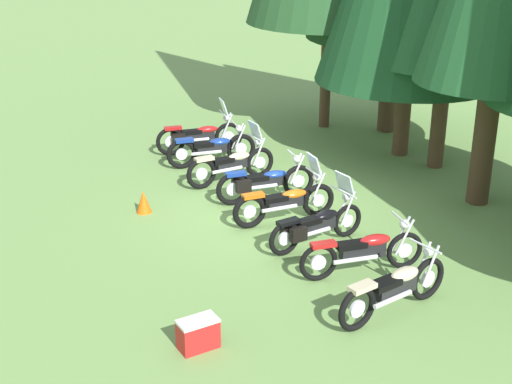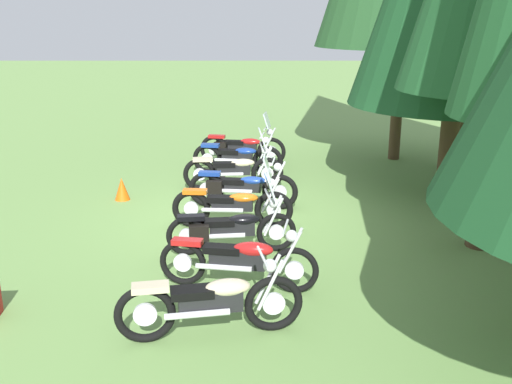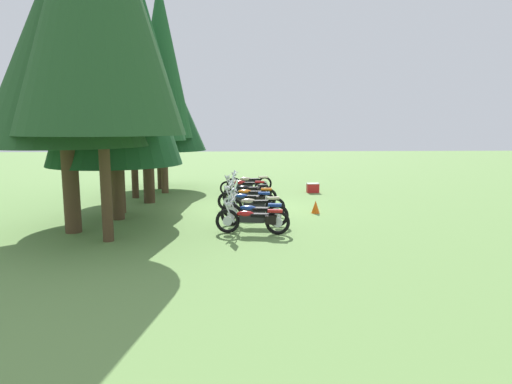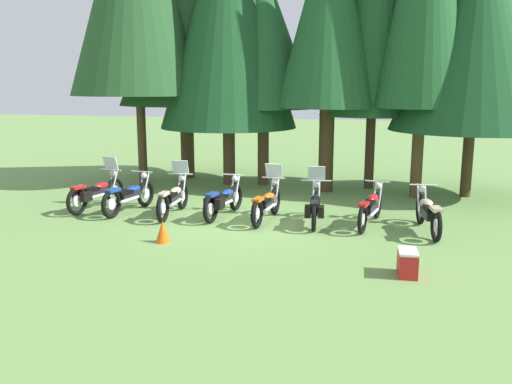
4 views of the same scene
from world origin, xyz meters
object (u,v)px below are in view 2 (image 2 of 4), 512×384
at_px(motorcycle_6, 239,259).
at_px(traffic_cone, 122,189).
at_px(motorcycle_7, 212,301).
at_px(motorcycle_2, 235,169).
at_px(motorcycle_4, 234,204).
at_px(motorcycle_1, 238,157).
at_px(motorcycle_5, 230,228).
at_px(motorcycle_0, 241,147).
at_px(motorcycle_3, 241,187).

distance_m(motorcycle_6, traffic_cone, 5.02).
xyz_separation_m(motorcycle_7, traffic_cone, (-5.58, -2.32, -0.23)).
relative_size(motorcycle_2, motorcycle_4, 1.00).
relative_size(motorcycle_2, traffic_cone, 4.70).
bearing_deg(motorcycle_4, motorcycle_6, -82.78).
height_order(motorcycle_1, motorcycle_7, motorcycle_1).
bearing_deg(motorcycle_2, motorcycle_5, -93.03).
bearing_deg(motorcycle_5, motorcycle_4, 82.46).
xyz_separation_m(motorcycle_0, motorcycle_6, (7.35, 0.14, -0.01)).
distance_m(motorcycle_1, traffic_cone, 3.17).
distance_m(motorcycle_0, motorcycle_7, 8.67).
height_order(motorcycle_6, motorcycle_7, motorcycle_7).
bearing_deg(motorcycle_0, motorcycle_6, -79.32).
xyz_separation_m(motorcycle_2, traffic_cone, (0.76, -2.38, -0.23)).
height_order(motorcycle_4, traffic_cone, motorcycle_4).
distance_m(motorcycle_1, motorcycle_3, 2.59).
height_order(motorcycle_0, motorcycle_6, motorcycle_0).
height_order(motorcycle_2, motorcycle_7, motorcycle_2).
xyz_separation_m(motorcycle_5, traffic_cone, (-2.95, -2.43, -0.21)).
distance_m(motorcycle_2, motorcycle_6, 5.04).
xyz_separation_m(motorcycle_1, motorcycle_3, (2.59, 0.13, -0.01)).
relative_size(motorcycle_0, traffic_cone, 4.72).
xyz_separation_m(motorcycle_0, motorcycle_4, (4.81, -0.03, -0.02)).
relative_size(motorcycle_4, motorcycle_7, 0.98).
height_order(motorcycle_2, motorcycle_4, motorcycle_2).
bearing_deg(motorcycle_0, motorcycle_7, -81.46).
relative_size(motorcycle_3, traffic_cone, 4.68).
distance_m(motorcycle_2, motorcycle_5, 3.71).
height_order(motorcycle_2, motorcycle_3, motorcycle_2).
bearing_deg(motorcycle_0, traffic_cone, -119.21).
relative_size(motorcycle_1, motorcycle_3, 1.00).
bearing_deg(motorcycle_5, motorcycle_2, 83.99).
bearing_deg(motorcycle_7, traffic_cone, 102.35).
xyz_separation_m(motorcycle_0, motorcycle_1, (1.04, -0.07, -0.02)).
bearing_deg(motorcycle_2, motorcycle_4, -92.28).
height_order(motorcycle_0, motorcycle_3, motorcycle_0).
height_order(motorcycle_2, motorcycle_6, motorcycle_2).
bearing_deg(motorcycle_2, motorcycle_3, -86.66).
xyz_separation_m(motorcycle_3, motorcycle_7, (5.04, -0.23, 0.03)).
bearing_deg(traffic_cone, motorcycle_2, 107.70).
height_order(motorcycle_4, motorcycle_5, motorcycle_4).
distance_m(motorcycle_2, motorcycle_4, 2.49).
relative_size(motorcycle_6, motorcycle_7, 1.01).
bearing_deg(traffic_cone, motorcycle_1, 130.23).
bearing_deg(motorcycle_3, motorcycle_2, 104.23).
bearing_deg(motorcycle_5, motorcycle_0, 82.81).
relative_size(motorcycle_0, motorcycle_5, 1.05).
xyz_separation_m(motorcycle_2, motorcycle_3, (1.31, 0.16, -0.03)).
relative_size(motorcycle_0, motorcycle_4, 1.01).
bearing_deg(motorcycle_0, motorcycle_2, -82.75).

